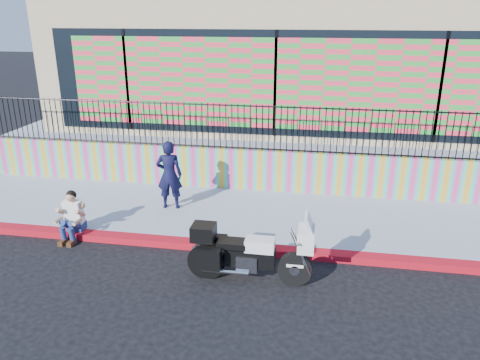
# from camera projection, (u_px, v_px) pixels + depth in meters

# --- Properties ---
(ground) EXTENTS (90.00, 90.00, 0.00)m
(ground) POSITION_uv_depth(u_px,v_px,m) (251.00, 252.00, 9.67)
(ground) COLOR black
(ground) RESTS_ON ground
(red_curb) EXTENTS (16.00, 0.30, 0.15)m
(red_curb) POSITION_uv_depth(u_px,v_px,m) (251.00, 249.00, 9.64)
(red_curb) COLOR #A50B19
(red_curb) RESTS_ON ground
(sidewalk) EXTENTS (16.00, 3.00, 0.15)m
(sidewalk) POSITION_uv_depth(u_px,v_px,m) (262.00, 216.00, 11.17)
(sidewalk) COLOR #8F97AB
(sidewalk) RESTS_ON ground
(mural_wall) EXTENTS (16.00, 0.20, 1.10)m
(mural_wall) POSITION_uv_depth(u_px,v_px,m) (270.00, 170.00, 12.44)
(mural_wall) COLOR #DE3A86
(mural_wall) RESTS_ON sidewalk
(metal_fence) EXTENTS (15.80, 0.04, 1.20)m
(metal_fence) POSITION_uv_depth(u_px,v_px,m) (271.00, 128.00, 12.05)
(metal_fence) COLOR black
(metal_fence) RESTS_ON mural_wall
(elevated_platform) EXTENTS (16.00, 10.00, 1.25)m
(elevated_platform) POSITION_uv_depth(u_px,v_px,m) (285.00, 129.00, 17.19)
(elevated_platform) COLOR #8F97AB
(elevated_platform) RESTS_ON ground
(storefront_building) EXTENTS (14.00, 8.06, 4.00)m
(storefront_building) POSITION_uv_depth(u_px,v_px,m) (287.00, 56.00, 16.09)
(storefront_building) COLOR tan
(storefront_building) RESTS_ON elevated_platform
(police_motorcycle) EXTENTS (2.27, 0.75, 1.41)m
(police_motorcycle) POSITION_uv_depth(u_px,v_px,m) (248.00, 251.00, 8.48)
(police_motorcycle) COLOR black
(police_motorcycle) RESTS_ON ground
(police_officer) EXTENTS (0.67, 0.49, 1.69)m
(police_officer) POSITION_uv_depth(u_px,v_px,m) (169.00, 175.00, 11.22)
(police_officer) COLOR black
(police_officer) RESTS_ON sidewalk
(seated_man) EXTENTS (0.54, 0.71, 1.06)m
(seated_man) POSITION_uv_depth(u_px,v_px,m) (71.00, 220.00, 10.07)
(seated_man) COLOR navy
(seated_man) RESTS_ON ground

